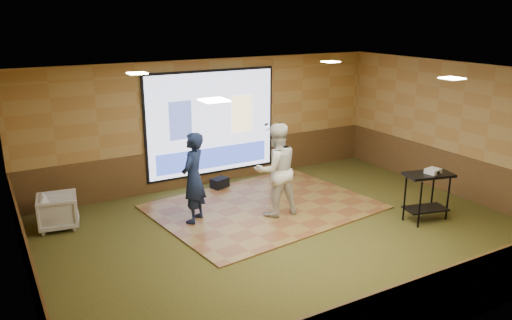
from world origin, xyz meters
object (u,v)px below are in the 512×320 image
dance_floor (264,207)px  banquet_chair (58,211)px  mic_stand (278,158)px  projector (433,171)px  projector_screen (212,124)px  av_table (428,187)px  duffel_bag (220,183)px  player_right (276,170)px  player_left (193,178)px

dance_floor → banquet_chair: (-3.99, 1.07, 0.32)m
dance_floor → mic_stand: mic_stand is taller
mic_stand → projector: bearing=-71.5°
projector_screen → av_table: 5.08m
dance_floor → av_table: (2.49, -2.18, 0.68)m
projector_screen → duffel_bag: projector_screen is taller
av_table → banquet_chair: size_ratio=1.33×
av_table → mic_stand: (-1.13, 3.80, -0.20)m
player_right → projector: player_right is taller
dance_floor → player_left: bearing=179.8°
projector_screen → dance_floor: size_ratio=0.75×
av_table → mic_stand: bearing=106.6°
projector → duffel_bag: (-2.87, 3.76, -0.91)m
player_left → duffel_bag: bearing=-173.3°
player_left → mic_stand: size_ratio=1.25×
mic_stand → duffel_bag: bearing=-176.7°
player_right → projector: size_ratio=6.82×
projector → dance_floor: bearing=129.5°
banquet_chair → duffel_bag: 3.72m
player_left → mic_stand: player_left is taller
player_right → banquet_chair: bearing=-16.7°
dance_floor → player_right: bearing=-91.0°
player_left → mic_stand: 3.40m
projector_screen → mic_stand: bearing=-14.1°
projector_screen → projector: size_ratio=11.82×
projector_screen → player_left: bearing=-123.5°
projector_screen → dance_floor: 2.51m
player_right → av_table: (2.50, -1.68, -0.29)m
projector → duffel_bag: bearing=117.6°
dance_floor → player_right: 1.09m
banquet_chair → projector: bearing=-107.9°
dance_floor → duffel_bag: bearing=101.1°
av_table → duffel_bag: (-2.80, 3.73, -0.57)m
projector_screen → player_right: projector_screen is taller
mic_stand → banquet_chair: mic_stand is taller
mic_stand → banquet_chair: 5.38m
player_right → banquet_chair: 4.33m
player_right → duffel_bag: (-0.30, 2.05, -0.86)m
projector_screen → duffel_bag: (-0.05, -0.47, -1.35)m
projector → banquet_chair: (-6.55, 3.28, -0.70)m
dance_floor → player_left: (-1.60, 0.01, 0.92)m
player_left → duffel_bag: size_ratio=4.41×
projector → av_table: bearing=148.1°
banquet_chair → player_left: bearing=-105.4°
projector_screen → av_table: projector_screen is taller
mic_stand → av_table: bearing=-72.4°
projector → banquet_chair: projector is taller
projector_screen → av_table: size_ratio=3.36×
av_table → banquet_chair: av_table is taller
player_right → banquet_chair: size_ratio=2.59×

